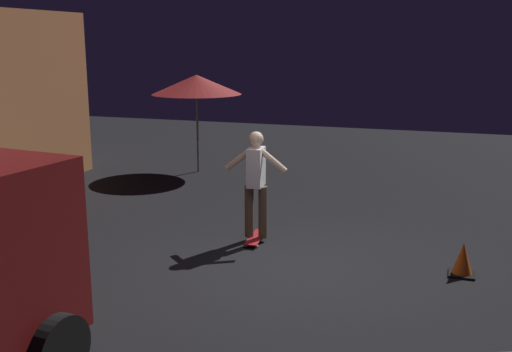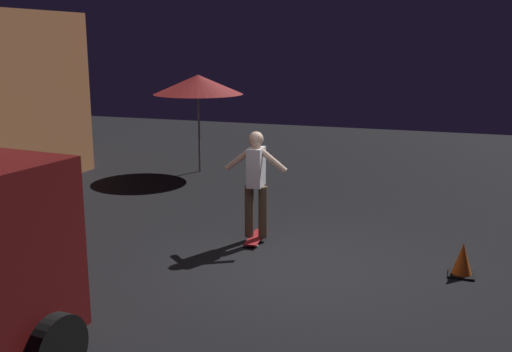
{
  "view_description": "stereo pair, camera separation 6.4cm",
  "coord_description": "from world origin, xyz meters",
  "px_view_note": "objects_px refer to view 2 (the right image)",
  "views": [
    {
      "loc": [
        -7.54,
        -1.93,
        3.09
      ],
      "look_at": [
        1.04,
        0.94,
        1.05
      ],
      "focal_mm": 42.44,
      "sensor_mm": 36.0,
      "label": 1
    },
    {
      "loc": [
        -7.52,
        -1.99,
        3.09
      ],
      "look_at": [
        1.04,
        0.94,
        1.05
      ],
      "focal_mm": 42.44,
      "sensor_mm": 36.0,
      "label": 2
    }
  ],
  "objects_px": {
    "skateboard_ridden": "(256,238)",
    "skater": "(256,177)",
    "patio_umbrella": "(198,85)",
    "traffic_cone": "(462,261)"
  },
  "relations": [
    {
      "from": "patio_umbrella",
      "to": "skater",
      "type": "height_order",
      "value": "patio_umbrella"
    },
    {
      "from": "patio_umbrella",
      "to": "skateboard_ridden",
      "type": "bearing_deg",
      "value": -146.45
    },
    {
      "from": "skater",
      "to": "traffic_cone",
      "type": "xyz_separation_m",
      "value": [
        -0.46,
        -3.07,
        -0.83
      ]
    },
    {
      "from": "skater",
      "to": "patio_umbrella",
      "type": "bearing_deg",
      "value": 33.55
    },
    {
      "from": "patio_umbrella",
      "to": "skater",
      "type": "xyz_separation_m",
      "value": [
        -4.45,
        -2.95,
        -1.04
      ]
    },
    {
      "from": "skateboard_ridden",
      "to": "skater",
      "type": "distance_m",
      "value": 0.98
    },
    {
      "from": "skateboard_ridden",
      "to": "skater",
      "type": "bearing_deg",
      "value": -90.0
    },
    {
      "from": "patio_umbrella",
      "to": "traffic_cone",
      "type": "distance_m",
      "value": 7.98
    },
    {
      "from": "skateboard_ridden",
      "to": "traffic_cone",
      "type": "height_order",
      "value": "traffic_cone"
    },
    {
      "from": "patio_umbrella",
      "to": "skateboard_ridden",
      "type": "xyz_separation_m",
      "value": [
        -4.45,
        -2.95,
        -2.02
      ]
    }
  ]
}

